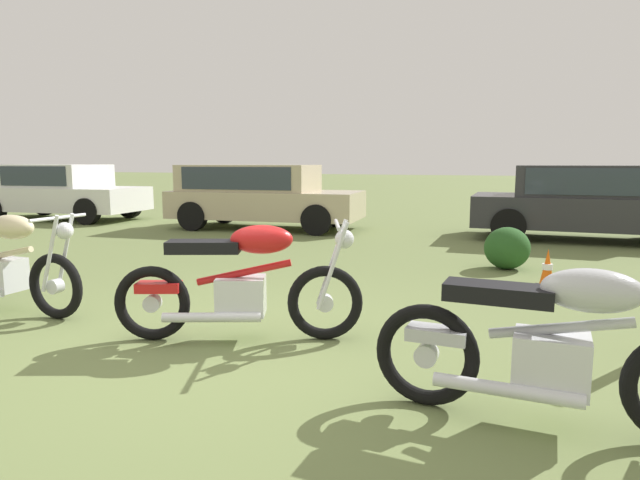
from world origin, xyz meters
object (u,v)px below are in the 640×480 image
at_px(car_beige, 258,192).
at_px(car_charcoal, 583,199).
at_px(motorcycle_red, 241,283).
at_px(shrub_low, 507,248).
at_px(motorcycle_cream, 1,264).
at_px(motorcycle_silver, 553,346).
at_px(car_white, 61,189).
at_px(traffic_cone, 547,270).

xyz_separation_m(car_beige, car_charcoal, (6.67, 0.68, -0.04)).
distance_m(motorcycle_red, shrub_low, 4.51).
distance_m(motorcycle_red, car_charcoal, 8.19).
distance_m(motorcycle_cream, motorcycle_silver, 5.07).
bearing_deg(motorcycle_silver, motorcycle_red, 165.55).
bearing_deg(car_white, shrub_low, -19.70).
bearing_deg(shrub_low, motorcycle_red, -114.51).
distance_m(motorcycle_silver, car_charcoal, 8.30).
bearing_deg(motorcycle_silver, traffic_cone, 90.99).
bearing_deg(motorcycle_cream, car_charcoal, 52.57).
distance_m(motorcycle_red, car_beige, 7.85).
relative_size(motorcycle_red, shrub_low, 3.09).
height_order(motorcycle_red, traffic_cone, motorcycle_red).
distance_m(motorcycle_cream, shrub_low, 6.21).
xyz_separation_m(motorcycle_red, traffic_cone, (2.39, 3.02, -0.27)).
relative_size(car_beige, shrub_low, 6.95).
bearing_deg(traffic_cone, car_white, 162.73).
distance_m(motorcycle_red, motorcycle_silver, 2.48).
bearing_deg(motorcycle_cream, car_beige, 96.72).
height_order(car_white, car_beige, same).
relative_size(motorcycle_cream, motorcycle_silver, 1.03).
xyz_separation_m(car_beige, traffic_cone, (6.05, -3.91, -0.62)).
height_order(motorcycle_cream, car_white, car_white).
height_order(motorcycle_cream, motorcycle_silver, same).
bearing_deg(motorcycle_silver, car_beige, 129.54).
xyz_separation_m(motorcycle_silver, car_white, (-11.76, 7.34, 0.32)).
relative_size(motorcycle_cream, shrub_low, 3.26).
bearing_deg(traffic_cone, car_charcoal, 82.37).
relative_size(motorcycle_red, motorcycle_silver, 0.98).
height_order(car_white, car_charcoal, same).
height_order(motorcycle_red, motorcycle_silver, same).
distance_m(car_charcoal, traffic_cone, 4.67).
bearing_deg(motorcycle_red, motorcycle_cream, 160.42).
bearing_deg(motorcycle_red, car_beige, 94.89).
relative_size(car_white, car_charcoal, 1.05).
relative_size(motorcycle_silver, traffic_cone, 4.19).
height_order(motorcycle_cream, car_charcoal, car_charcoal).
height_order(motorcycle_silver, car_beige, car_beige).
bearing_deg(car_charcoal, motorcycle_red, -113.34).
bearing_deg(motorcycle_silver, car_charcoal, 86.73).
bearing_deg(car_beige, car_charcoal, -0.61).
xyz_separation_m(motorcycle_cream, car_white, (-6.72, 6.83, 0.31)).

